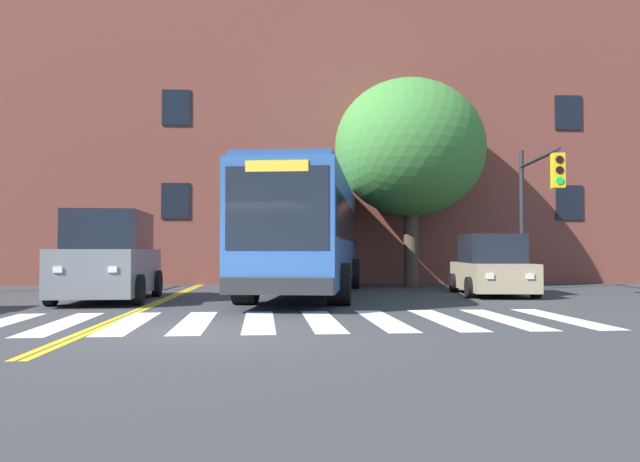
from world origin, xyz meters
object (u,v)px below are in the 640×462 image
object	(u,v)px
car_tan_far_lane	(492,267)
car_navy_behind_bus	(314,255)
city_bus	(309,231)
traffic_light_near_corner	(537,193)
street_tree_curbside_large	(411,148)
car_grey_near_lane	(109,259)

from	to	relation	value
car_tan_far_lane	car_navy_behind_bus	distance (m)	11.01
car_tan_far_lane	city_bus	bearing A→B (deg)	172.97
traffic_light_near_corner	street_tree_curbside_large	bearing A→B (deg)	133.74
car_navy_behind_bus	city_bus	bearing A→B (deg)	-93.69
city_bus	traffic_light_near_corner	xyz separation A→B (m)	(7.26, 0.17, 1.24)
car_grey_near_lane	traffic_light_near_corner	distance (m)	13.07
car_tan_far_lane	street_tree_curbside_large	size ratio (longest dim) A/B	0.54
car_grey_near_lane	street_tree_curbside_large	world-z (taller)	street_tree_curbside_large
city_bus	car_tan_far_lane	xyz separation A→B (m)	(5.49, -0.68, -1.09)
car_tan_far_lane	street_tree_curbside_large	bearing A→B (deg)	109.88
car_tan_far_lane	car_navy_behind_bus	world-z (taller)	car_navy_behind_bus
city_bus	traffic_light_near_corner	bearing A→B (deg)	1.33
traffic_light_near_corner	car_tan_far_lane	bearing A→B (deg)	-154.50
car_grey_near_lane	car_navy_behind_bus	xyz separation A→B (m)	(6.02, 11.41, 0.01)
city_bus	car_navy_behind_bus	xyz separation A→B (m)	(0.59, 9.18, -0.80)
city_bus	street_tree_curbside_large	world-z (taller)	street_tree_curbside_large
city_bus	traffic_light_near_corner	world-z (taller)	traffic_light_near_corner
car_grey_near_lane	street_tree_curbside_large	distance (m)	11.75
traffic_light_near_corner	street_tree_curbside_large	size ratio (longest dim) A/B	0.62
city_bus	car_navy_behind_bus	world-z (taller)	city_bus
car_navy_behind_bus	traffic_light_near_corner	world-z (taller)	traffic_light_near_corner
city_bus	street_tree_curbside_large	bearing A→B (deg)	43.00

